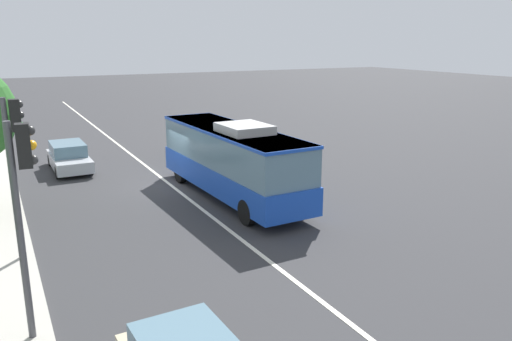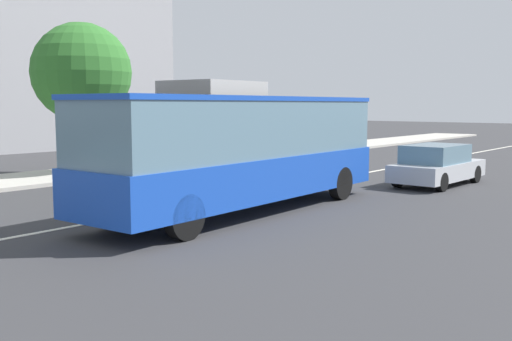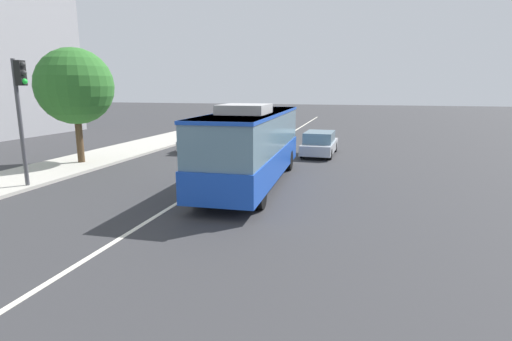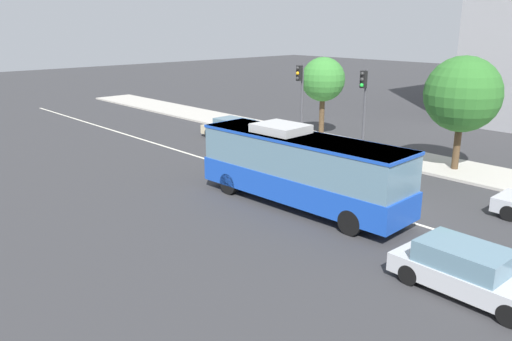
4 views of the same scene
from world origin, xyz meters
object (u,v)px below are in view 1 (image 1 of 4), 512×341
Objects in this scene: transit_bus at (232,158)px; sedan_silver_ahead at (69,157)px; sedan_silver at (203,144)px; traffic_light_mid_block at (23,195)px; traffic_light_near_corner at (15,151)px.

transit_bus is 2.24× the size of sedan_silver_ahead.
sedan_silver is 19.83m from traffic_light_mid_block.
transit_bus is 10.30m from sedan_silver_ahead.
sedan_silver and sedan_silver_ahead have the same top height.
sedan_silver is at bearing 61.16° from traffic_light_mid_block.
sedan_silver is 0.87× the size of traffic_light_mid_block.
transit_bus is at bearing 33.47° from sedan_silver_ahead.
transit_bus is 11.97m from traffic_light_mid_block.
traffic_light_mid_block reaches higher than sedan_silver_ahead.
traffic_light_near_corner is at bearing 107.33° from transit_bus.
sedan_silver is 15.89m from traffic_light_near_corner.
traffic_light_near_corner reaches higher than sedan_silver.
sedan_silver_ahead is 0.87× the size of traffic_light_mid_block.
sedan_silver is (8.44, -1.97, -1.09)m from transit_bus.
traffic_light_near_corner is 1.00× the size of traffic_light_mid_block.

